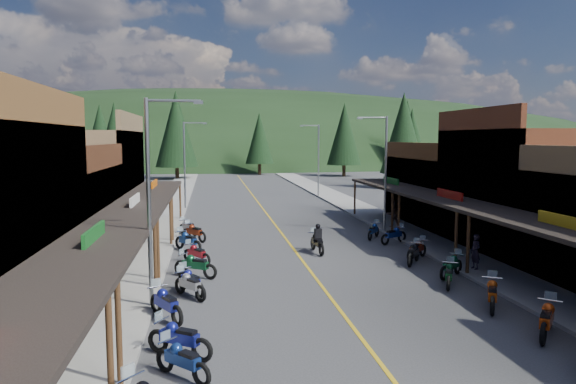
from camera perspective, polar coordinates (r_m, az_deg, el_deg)
name	(u,v)px	position (r m, az deg, el deg)	size (l,w,h in m)	color
ground	(305,264)	(26.91, 1.91, -8.02)	(220.00, 220.00, 0.00)	#38383A
centerline	(264,211)	(46.37, -2.64, -2.08)	(0.15, 90.00, 0.01)	gold
sidewalk_west	(166,212)	(46.28, -13.42, -2.17)	(3.40, 94.00, 0.15)	gray
sidewalk_east	(358,208)	(48.05, 7.74, -1.76)	(3.40, 94.00, 0.15)	gray
shop_west_2	(32,217)	(29.06, -26.53, -2.52)	(10.90, 9.00, 6.20)	#3F2111
shop_west_3	(79,182)	(38.15, -22.25, 1.05)	(10.90, 10.20, 8.20)	brown
shop_east_2	(531,190)	(33.22, 25.41, 0.24)	(10.90, 9.00, 8.20)	#562B19
shop_east_3	(453,190)	(41.55, 17.91, 0.21)	(10.90, 10.20, 6.20)	#4C2D16
streetlight_0	(153,193)	(19.88, -14.81, -0.13)	(2.16, 0.18, 8.00)	gray
streetlight_1	(186,161)	(47.75, -11.26, 3.42)	(2.16, 0.18, 8.00)	gray
streetlight_2	(384,168)	(35.72, 10.58, 2.60)	(2.16, 0.18, 8.00)	gray
streetlight_3	(317,157)	(56.93, 3.26, 3.92)	(2.16, 0.18, 8.00)	gray
ridge_hill	(225,159)	(160.86, -6.97, 3.63)	(310.00, 140.00, 60.00)	black
pine_1	(100,134)	(97.57, -20.14, 6.06)	(5.88, 5.88, 12.50)	black
pine_2	(176,129)	(83.83, -12.31, 6.87)	(6.72, 6.72, 14.00)	black
pine_3	(259,138)	(92.08, -3.20, 5.97)	(5.04, 5.04, 11.00)	black
pine_4	(344,134)	(88.65, 6.27, 6.43)	(5.88, 5.88, 12.50)	black
pine_5	(407,131)	(105.10, 13.08, 6.65)	(6.72, 6.72, 14.00)	black
pine_6	(484,138)	(103.06, 20.97, 5.59)	(5.04, 5.04, 11.00)	black
pine_7	(62,134)	(105.23, -23.78, 5.89)	(5.88, 5.88, 12.50)	black
pine_8	(66,143)	(67.87, -23.44, 5.05)	(4.48, 4.48, 10.00)	black
pine_9	(412,139)	(76.31, 13.58, 5.73)	(4.93, 4.93, 10.80)	black
pine_10	(115,136)	(76.80, -18.67, 5.89)	(5.38, 5.38, 11.60)	black
pine_11	(403,133)	(68.33, 12.70, 6.42)	(5.82, 5.82, 12.40)	black
bike_west_2	(182,359)	(14.84, -11.65, -17.68)	(0.68, 2.05, 1.17)	navy
bike_west_3	(179,337)	(16.16, -11.98, -15.45)	(0.75, 2.24, 1.28)	navy
bike_west_4	(166,302)	(19.29, -13.40, -11.82)	(0.78, 2.33, 1.33)	navy
bike_west_5	(190,284)	(21.65, -10.84, -9.97)	(0.70, 2.10, 1.20)	gray
bike_west_6	(191,280)	(22.16, -10.76, -9.58)	(0.71, 2.12, 1.21)	navy
bike_west_7	(195,264)	(24.61, -10.27, -7.89)	(0.76, 2.27, 1.30)	#0E4624
bike_west_8	(197,253)	(27.24, -10.13, -6.66)	(0.69, 2.07, 1.18)	maroon
bike_west_9	(188,240)	(30.28, -11.06, -5.25)	(0.78, 2.33, 1.33)	navy
bike_west_10	(194,231)	(33.19, -10.36, -4.31)	(0.74, 2.22, 1.27)	maroon
bike_west_11	(188,226)	(35.42, -11.02, -3.76)	(0.67, 2.02, 1.16)	#97959A
bike_east_3	(547,318)	(19.25, 26.83, -12.38)	(0.77, 2.30, 1.31)	#CD410E
bike_east_4	(492,293)	(21.42, 21.74, -10.34)	(0.75, 2.26, 1.29)	#BC450D
bike_east_5	(449,274)	(23.89, 17.48, -8.66)	(0.68, 2.05, 1.17)	#0B3718
bike_east_6	(451,265)	(25.48, 17.69, -7.68)	(0.72, 2.15, 1.23)	#0E472D
bike_east_7	(414,252)	(27.55, 13.79, -6.54)	(0.72, 2.16, 1.24)	black
bike_east_8	(417,248)	(28.72, 14.13, -6.09)	(0.69, 2.08, 1.19)	#631B0D
bike_east_9	(394,234)	(32.52, 11.66, -4.60)	(0.70, 2.10, 1.20)	navy
bike_east_10	(373,230)	(33.90, 9.48, -4.17)	(0.67, 2.02, 1.16)	navy
rider_on_bike	(317,241)	(29.33, 3.27, -5.45)	(0.95, 2.34, 1.74)	black
pedestrian_east_a	(475,252)	(26.77, 20.11, -6.23)	(0.63, 0.41, 1.73)	black
pedestrian_east_b	(393,214)	(37.65, 11.58, -2.42)	(0.91, 0.52, 1.87)	#4F3A32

